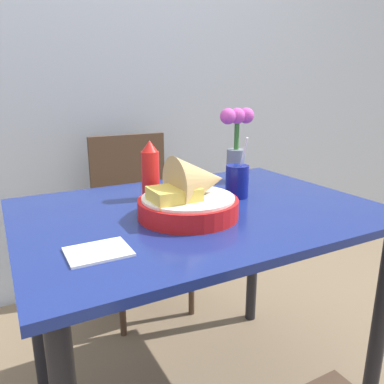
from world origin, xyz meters
name	(u,v)px	position (x,y,z in m)	size (l,w,h in m)	color
wall_window	(99,51)	(0.00, 1.07, 1.30)	(7.00, 0.06, 2.60)	#9EA8B7
dining_table	(199,240)	(0.00, 0.00, 0.64)	(1.09, 0.79, 0.75)	navy
chair_far_window	(135,208)	(0.06, 0.79, 0.52)	(0.40, 0.40, 0.89)	#473323
food_basket	(192,195)	(-0.06, -0.06, 0.82)	(0.29, 0.29, 0.18)	red
ketchup_bottle	(150,171)	(-0.09, 0.16, 0.85)	(0.06, 0.06, 0.20)	red
drink_cup	(237,182)	(0.17, 0.04, 0.81)	(0.08, 0.08, 0.21)	navy
flower_vase	(236,141)	(0.29, 0.23, 0.91)	(0.15, 0.07, 0.29)	gray
napkin	(98,252)	(-0.37, -0.18, 0.76)	(0.14, 0.11, 0.01)	white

